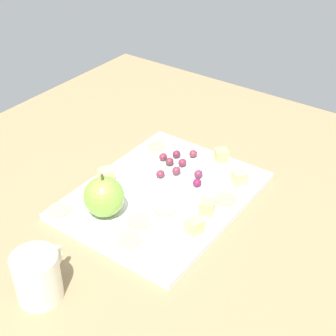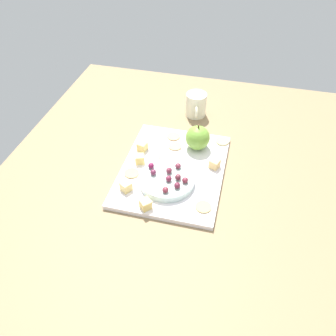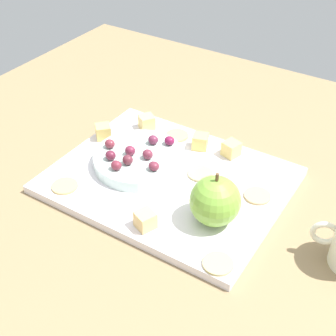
# 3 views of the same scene
# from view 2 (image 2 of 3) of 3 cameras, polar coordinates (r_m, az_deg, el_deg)

# --- Properties ---
(table) EXTENTS (1.13, 1.06, 0.05)m
(table) POSITION_cam_2_polar(r_m,az_deg,el_deg) (1.05, 2.04, -0.95)
(table) COLOR #8B724E
(table) RESTS_ON ground
(platter) EXTENTS (0.37, 0.29, 0.01)m
(platter) POSITION_cam_2_polar(r_m,az_deg,el_deg) (1.02, 0.81, -0.31)
(platter) COLOR white
(platter) RESTS_ON table
(serving_dish) EXTENTS (0.16, 0.16, 0.02)m
(serving_dish) POSITION_cam_2_polar(r_m,az_deg,el_deg) (0.97, -0.18, -1.98)
(serving_dish) COLOR silver
(serving_dish) RESTS_ON platter
(apple_whole) EXTENTS (0.08, 0.08, 0.08)m
(apple_whole) POSITION_cam_2_polar(r_m,az_deg,el_deg) (1.07, 4.91, 4.99)
(apple_whole) COLOR #77AD3B
(apple_whole) RESTS_ON platter
(apple_stem) EXTENTS (0.01, 0.01, 0.01)m
(apple_stem) POSITION_cam_2_polar(r_m,az_deg,el_deg) (1.04, 5.05, 6.89)
(apple_stem) COLOR brown
(apple_stem) RESTS_ON apple_whole
(cheese_cube_0) EXTENTS (0.03, 0.03, 0.03)m
(cheese_cube_0) POSITION_cam_2_polar(r_m,az_deg,el_deg) (1.07, -4.24, 3.55)
(cheese_cube_0) COLOR #E7C76C
(cheese_cube_0) RESTS_ON platter
(cheese_cube_1) EXTENTS (0.03, 0.03, 0.03)m
(cheese_cube_1) POSITION_cam_2_polar(r_m,az_deg,el_deg) (1.03, -4.68, 1.52)
(cheese_cube_1) COLOR #F2CD6A
(cheese_cube_1) RESTS_ON platter
(cheese_cube_2) EXTENTS (0.03, 0.03, 0.03)m
(cheese_cube_2) POSITION_cam_2_polar(r_m,az_deg,el_deg) (1.02, 7.67, 0.71)
(cheese_cube_2) COLOR #F0C476
(cheese_cube_2) RESTS_ON platter
(cheese_cube_3) EXTENTS (0.04, 0.04, 0.03)m
(cheese_cube_3) POSITION_cam_2_polar(r_m,az_deg,el_deg) (0.90, -3.70, -5.96)
(cheese_cube_3) COLOR #E9C568
(cheese_cube_3) RESTS_ON platter
(cheese_cube_4) EXTENTS (0.04, 0.04, 0.03)m
(cheese_cube_4) POSITION_cam_2_polar(r_m,az_deg,el_deg) (0.95, -6.92, -3.02)
(cheese_cube_4) COLOR #EBCB76
(cheese_cube_4) RESTS_ON platter
(cracker_0) EXTENTS (0.04, 0.04, 0.00)m
(cracker_0) POSITION_cam_2_polar(r_m,az_deg,el_deg) (1.05, -0.43, 1.85)
(cracker_0) COLOR tan
(cracker_0) RESTS_ON platter
(cracker_1) EXTENTS (0.04, 0.04, 0.00)m
(cracker_1) POSITION_cam_2_polar(r_m,az_deg,el_deg) (1.13, 0.90, 5.20)
(cracker_1) COLOR tan
(cracker_1) RESTS_ON platter
(cracker_2) EXTENTS (0.04, 0.04, 0.00)m
(cracker_2) POSITION_cam_2_polar(r_m,az_deg,el_deg) (0.92, 5.85, -6.39)
(cracker_2) COLOR tan
(cracker_2) RESTS_ON platter
(cracker_3) EXTENTS (0.04, 0.04, 0.00)m
(cracker_3) POSITION_cam_2_polar(r_m,az_deg,el_deg) (1.00, -6.00, -0.86)
(cracker_3) COLOR tan
(cracker_3) RESTS_ON platter
(cracker_4) EXTENTS (0.04, 0.04, 0.00)m
(cracker_4) POSITION_cam_2_polar(r_m,az_deg,el_deg) (1.09, 1.15, 3.60)
(cracker_4) COLOR tan
(cracker_4) RESTS_ON platter
(cracker_5) EXTENTS (0.04, 0.04, 0.00)m
(cracker_5) POSITION_cam_2_polar(r_m,az_deg,el_deg) (1.12, 8.92, 4.35)
(cracker_5) COLOR tan
(cracker_5) RESTS_ON platter
(grape_0) EXTENTS (0.02, 0.02, 0.02)m
(grape_0) POSITION_cam_2_polar(r_m,az_deg,el_deg) (0.95, 1.66, -1.50)
(grape_0) COLOR maroon
(grape_0) RESTS_ON serving_dish
(grape_1) EXTENTS (0.02, 0.02, 0.02)m
(grape_1) POSITION_cam_2_polar(r_m,az_deg,el_deg) (0.97, 0.16, -0.43)
(grape_1) COLOR maroon
(grape_1) RESTS_ON serving_dish
(grape_2) EXTENTS (0.02, 0.02, 0.02)m
(grape_2) POSITION_cam_2_polar(r_m,az_deg,el_deg) (0.95, 0.11, -1.76)
(grape_2) COLOR maroon
(grape_2) RESTS_ON serving_dish
(grape_3) EXTENTS (0.02, 0.02, 0.02)m
(grape_3) POSITION_cam_2_polar(r_m,az_deg,el_deg) (0.99, -2.81, 0.39)
(grape_3) COLOR maroon
(grape_3) RESTS_ON serving_dish
(grape_4) EXTENTS (0.02, 0.02, 0.01)m
(grape_4) POSITION_cam_2_polar(r_m,az_deg,el_deg) (0.98, 1.87, 0.31)
(grape_4) COLOR maroon
(grape_4) RESTS_ON serving_dish
(grape_5) EXTENTS (0.02, 0.02, 0.02)m
(grape_5) POSITION_cam_2_polar(r_m,az_deg,el_deg) (0.94, 2.84, -2.03)
(grape_5) COLOR maroon
(grape_5) RESTS_ON serving_dish
(grape_6) EXTENTS (0.02, 0.02, 0.02)m
(grape_6) POSITION_cam_2_polar(r_m,az_deg,el_deg) (0.93, 1.52, -2.89)
(grape_6) COLOR maroon
(grape_6) RESTS_ON serving_dish
(grape_7) EXTENTS (0.02, 0.02, 0.02)m
(grape_7) POSITION_cam_2_polar(r_m,az_deg,el_deg) (0.96, -2.45, -0.70)
(grape_7) COLOR #692841
(grape_7) RESTS_ON serving_dish
(grape_8) EXTENTS (0.02, 0.02, 0.02)m
(grape_8) POSITION_cam_2_polar(r_m,az_deg,el_deg) (0.92, -0.43, -3.61)
(grape_8) COLOR maroon
(grape_8) RESTS_ON serving_dish
(cup) EXTENTS (0.10, 0.07, 0.08)m
(cup) POSITION_cam_2_polar(r_m,az_deg,el_deg) (1.24, 4.65, 10.33)
(cup) COLOR white
(cup) RESTS_ON table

